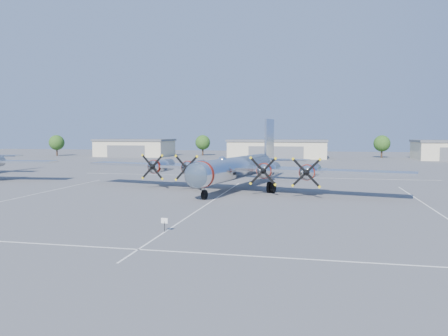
% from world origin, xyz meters
% --- Properties ---
extents(ground, '(260.00, 260.00, 0.00)m').
position_xyz_m(ground, '(0.00, 0.00, 0.00)').
color(ground, '#4F4F51').
rests_on(ground, ground).
extents(parking_lines, '(60.00, 50.08, 0.01)m').
position_xyz_m(parking_lines, '(0.00, -1.75, 0.01)').
color(parking_lines, silver).
rests_on(parking_lines, ground).
extents(hangar_west, '(22.60, 14.60, 5.40)m').
position_xyz_m(hangar_west, '(-45.00, 81.96, 2.71)').
color(hangar_west, beige).
rests_on(hangar_west, ground).
extents(hangar_center, '(28.60, 14.60, 5.40)m').
position_xyz_m(hangar_center, '(0.00, 81.96, 2.71)').
color(hangar_center, beige).
rests_on(hangar_center, ground).
extents(tree_far_west, '(4.80, 4.80, 6.64)m').
position_xyz_m(tree_far_west, '(-70.00, 78.00, 4.22)').
color(tree_far_west, '#382619').
rests_on(tree_far_west, ground).
extents(tree_west, '(4.80, 4.80, 6.64)m').
position_xyz_m(tree_west, '(-25.00, 90.00, 4.22)').
color(tree_west, '#382619').
rests_on(tree_west, ground).
extents(tree_east, '(4.80, 4.80, 6.64)m').
position_xyz_m(tree_east, '(30.00, 88.00, 4.22)').
color(tree_east, '#382619').
rests_on(tree_east, ground).
extents(main_bomber_b29, '(48.19, 37.84, 9.49)m').
position_xyz_m(main_bomber_b29, '(1.08, 8.74, 0.00)').
color(main_bomber_b29, silver).
rests_on(main_bomber_b29, ground).
extents(info_placard, '(0.54, 0.11, 1.04)m').
position_xyz_m(info_placard, '(-0.06, -16.96, 0.73)').
color(info_placard, black).
rests_on(info_placard, ground).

